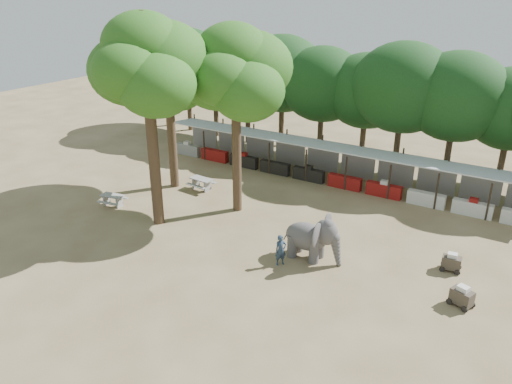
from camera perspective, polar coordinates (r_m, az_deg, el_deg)
The scene contains 12 objects.
ground at distance 25.84m, azimuth -3.99°, elevation -8.23°, with size 100.00×100.00×0.00m, color brown.
vendor_stalls at distance 36.38m, azimuth 8.71°, elevation 3.09°, with size 28.00×2.99×2.80m.
yard_tree_left at distance 33.89m, azimuth -10.09°, elevation 13.82°, with size 7.10×6.90×11.02m.
yard_tree_center at distance 28.09m, azimuth -12.38°, elevation 13.93°, with size 7.10×6.90×12.04m.
yard_tree_back at distance 29.41m, azimuth -2.38°, elevation 13.49°, with size 7.10×6.90×11.36m.
backdrop_trees at distance 39.88m, azimuth 12.12°, elevation 11.06°, with size 46.46×5.95×8.33m.
elephant at distance 25.87m, azimuth 6.52°, elevation -5.20°, with size 3.16×2.44×2.43m.
handler at distance 25.40m, azimuth 2.84°, elevation -6.65°, with size 0.59×0.39×1.63m, color #26384C.
picnic_table_near at distance 33.30m, azimuth -16.06°, elevation -0.75°, with size 1.71×1.59×0.75m.
picnic_table_far at distance 34.73m, azimuth -6.24°, elevation 1.11°, with size 1.76×1.61×0.82m.
cart_front at distance 24.29m, azimuth 22.47°, elevation -10.95°, with size 1.21×1.01×1.02m.
cart_back at distance 26.84m, azimuth 21.43°, elevation -7.47°, with size 1.06×0.75×0.97m.
Camera 1 is at (13.13, -17.84, 13.31)m, focal length 35.00 mm.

